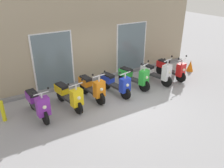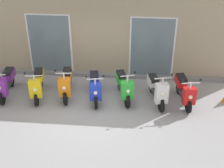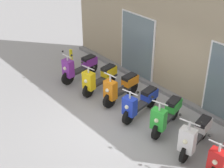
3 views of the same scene
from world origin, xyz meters
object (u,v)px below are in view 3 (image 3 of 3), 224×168
object	(u,v)px
scooter_yellow	(99,78)
scooter_white	(195,135)
scooter_blue	(140,102)
scooter_orange	(121,88)
scooter_green	(166,114)
curb_bollard	(71,58)
scooter_purple	(79,67)

from	to	relation	value
scooter_yellow	scooter_white	distance (m)	3.90
scooter_blue	scooter_white	size ratio (longest dim) A/B	1.00
scooter_orange	scooter_green	bearing A→B (deg)	-0.02
scooter_orange	scooter_white	distance (m)	2.97
scooter_orange	scooter_blue	world-z (taller)	scooter_orange
scooter_yellow	scooter_blue	size ratio (longest dim) A/B	1.00
scooter_white	curb_bollard	distance (m)	5.98
scooter_blue	scooter_yellow	bearing A→B (deg)	-179.21
curb_bollard	scooter_white	bearing A→B (deg)	-2.69
scooter_purple	scooter_green	xyz separation A→B (m)	(3.90, 0.16, -0.01)
scooter_purple	scooter_blue	xyz separation A→B (m)	(2.96, 0.08, -0.04)
scooter_blue	scooter_green	xyz separation A→B (m)	(0.94, 0.08, 0.03)
scooter_orange	scooter_blue	bearing A→B (deg)	-5.00
scooter_blue	scooter_green	world-z (taller)	scooter_green
scooter_purple	scooter_orange	bearing A→B (deg)	4.69
scooter_white	curb_bollard	bearing A→B (deg)	177.31
scooter_purple	scooter_white	size ratio (longest dim) A/B	1.02
scooter_yellow	scooter_green	world-z (taller)	scooter_green
scooter_white	scooter_yellow	bearing A→B (deg)	179.89
scooter_white	curb_bollard	xyz separation A→B (m)	(-5.97, 0.28, -0.13)
scooter_yellow	curb_bollard	bearing A→B (deg)	172.49
scooter_blue	scooter_white	distance (m)	2.01
scooter_yellow	scooter_white	size ratio (longest dim) A/B	1.00
scooter_purple	curb_bollard	xyz separation A→B (m)	(-1.00, 0.33, -0.14)
scooter_orange	scooter_white	world-z (taller)	scooter_white
curb_bollard	scooter_blue	bearing A→B (deg)	-3.56
scooter_purple	curb_bollard	bearing A→B (deg)	161.98
scooter_purple	scooter_green	world-z (taller)	scooter_green
scooter_purple	scooter_blue	bearing A→B (deg)	1.55
scooter_orange	scooter_green	world-z (taller)	scooter_green
scooter_yellow	scooter_blue	world-z (taller)	scooter_yellow
scooter_yellow	scooter_orange	distance (m)	0.94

